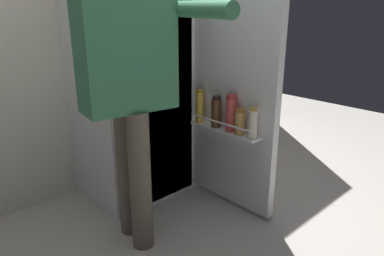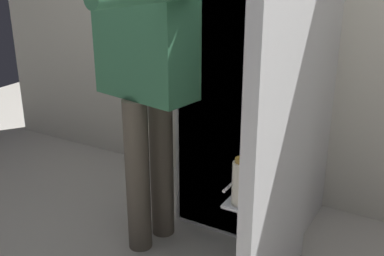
% 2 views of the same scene
% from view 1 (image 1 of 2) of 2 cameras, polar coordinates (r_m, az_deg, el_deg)
% --- Properties ---
extents(ground_plane, '(6.87, 6.87, 0.00)m').
position_cam_1_polar(ground_plane, '(2.47, -1.43, -13.59)').
color(ground_plane, '#B7B2A8').
extents(kitchen_wall, '(4.40, 0.10, 2.55)m').
position_cam_1_polar(kitchen_wall, '(2.79, -14.27, 17.33)').
color(kitchen_wall, silver).
rests_on(kitchen_wall, ground_plane).
extents(refrigerator, '(0.73, 1.24, 1.70)m').
position_cam_1_polar(refrigerator, '(2.52, -8.30, 7.80)').
color(refrigerator, white).
rests_on(refrigerator, ground_plane).
extents(person, '(0.56, 0.82, 1.59)m').
position_cam_1_polar(person, '(1.93, -9.71, 7.71)').
color(person, '#665B4C').
rests_on(person, ground_plane).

